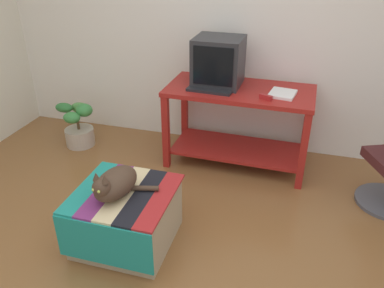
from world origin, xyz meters
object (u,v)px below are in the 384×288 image
tv_monitor (218,62)px  potted_plant (78,126)px  ottoman_with_blanket (126,217)px  desk (239,113)px  book (282,94)px  stapler (266,97)px  keyboard (210,90)px  cat (115,184)px

tv_monitor → potted_plant: tv_monitor is taller
ottoman_with_blanket → potted_plant: size_ratio=1.39×
desk → book: (0.38, -0.06, 0.26)m
desk → ottoman_with_blanket: bearing=-111.5°
stapler → potted_plant: bearing=112.4°
stapler → ottoman_with_blanket: bearing=169.4°
desk → ottoman_with_blanket: size_ratio=1.97×
ottoman_with_blanket → stapler: stapler is taller
tv_monitor → keyboard: size_ratio=1.09×
potted_plant → keyboard: bearing=-0.9°
keyboard → book: size_ratio=1.65×
desk → potted_plant: size_ratio=2.74×
tv_monitor → cat: size_ratio=1.06×
cat → desk: bearing=77.7°
ottoman_with_blanket → keyboard: bearing=75.6°
desk → book: size_ratio=5.50×
ottoman_with_blanket → potted_plant: 1.64m
cat → stapler: bearing=65.4°
book → stapler: size_ratio=2.21×
ottoman_with_blanket → cat: (-0.03, -0.05, 0.31)m
ottoman_with_blanket → tv_monitor: bearing=76.5°
tv_monitor → stapler: bearing=-27.4°
ottoman_with_blanket → book: bearing=53.9°
keyboard → tv_monitor: bearing=85.6°
keyboard → cat: keyboard is taller
tv_monitor → desk: bearing=-14.0°
desk → ottoman_with_blanket: desk is taller
keyboard → book: bearing=11.3°
desk → cat: size_ratio=3.25×
book → potted_plant: (-2.04, -0.06, -0.56)m
desk → tv_monitor: 0.51m
potted_plant → tv_monitor: bearing=7.0°
keyboard → cat: size_ratio=0.97×
keyboard → ottoman_with_blanket: keyboard is taller
book → ottoman_with_blanket: (-0.94, -1.28, -0.56)m
book → cat: (-0.97, -1.33, -0.25)m
desk → book: bearing=-7.2°
tv_monitor → keyboard: 0.28m
desk → stapler: (0.25, -0.20, 0.26)m
desk → tv_monitor: tv_monitor is taller
desk → potted_plant: desk is taller
cat → stapler: (0.84, 1.19, 0.26)m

